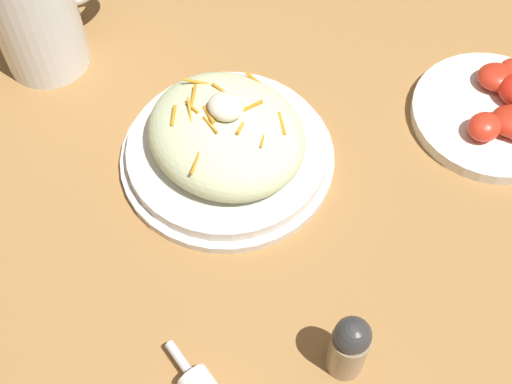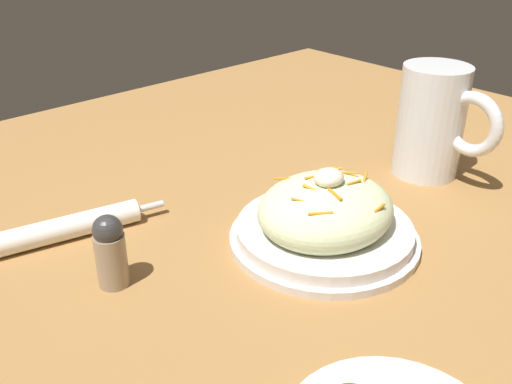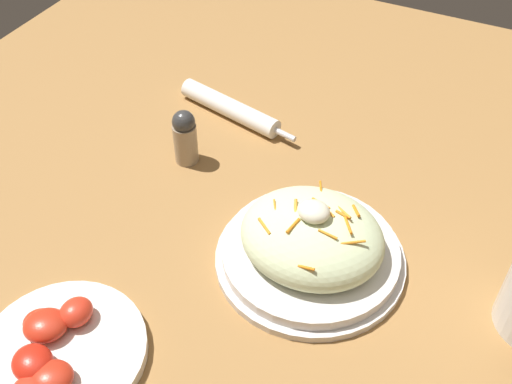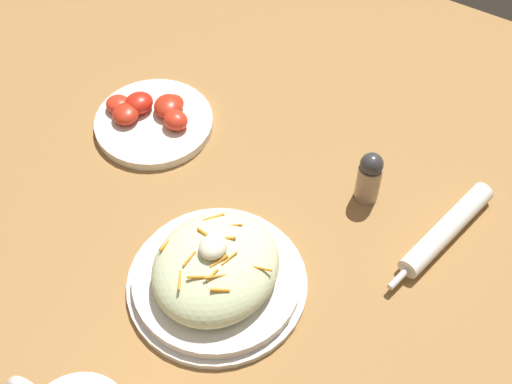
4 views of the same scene
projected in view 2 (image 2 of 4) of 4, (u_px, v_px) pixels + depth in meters
ground_plane at (339, 250)px, 0.68m from camera, size 1.43×1.43×0.00m
salad_plate at (327, 218)px, 0.69m from camera, size 0.23×0.23×0.10m
beer_mug at (432, 127)px, 0.84m from camera, size 0.10×0.16×0.16m
napkin_roll at (68, 227)px, 0.70m from camera, size 0.21×0.07×0.03m
salt_shaker at (110, 251)px, 0.61m from camera, size 0.03×0.03×0.08m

